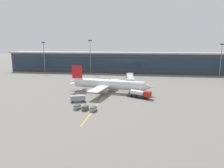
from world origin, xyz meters
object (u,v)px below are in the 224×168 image
lavatory_truck (78,98)px  baggage_cart_1 (85,108)px  baggage_cart_0 (77,107)px  baggage_cart_2 (93,109)px  fuel_tanker (140,94)px  main_airliner (109,84)px

lavatory_truck → baggage_cart_1: bearing=-60.6°
baggage_cart_0 → baggage_cart_2: size_ratio=1.00×
fuel_tanker → baggage_cart_0: size_ratio=3.71×
lavatory_truck → baggage_cart_1: 11.71m
baggage_cart_1 → baggage_cart_2: bearing=-12.3°
main_airliner → baggage_cart_0: size_ratio=14.40×
baggage_cart_0 → baggage_cart_1: 3.20m
fuel_tanker → main_airliner: bearing=151.7°
fuel_tanker → baggage_cart_2: (-15.58, -20.39, -0.96)m
lavatory_truck → baggage_cart_0: 9.88m
main_airliner → lavatory_truck: size_ratio=6.74×
fuel_tanker → baggage_cart_1: 27.19m
lavatory_truck → main_airliner: bearing=62.3°
lavatory_truck → baggage_cart_2: lavatory_truck is taller
main_airliner → baggage_cart_2: (-0.41, -28.55, -3.23)m
baggage_cart_1 → main_airliner: bearing=82.8°
lavatory_truck → baggage_cart_2: (8.87, -10.87, -0.64)m
lavatory_truck → baggage_cart_0: lavatory_truck is taller
main_airliner → baggage_cart_1: size_ratio=14.40×
main_airliner → lavatory_truck: 20.13m
baggage_cart_1 → baggage_cart_2: 3.20m
baggage_cart_0 → baggage_cart_1: bearing=-12.3°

